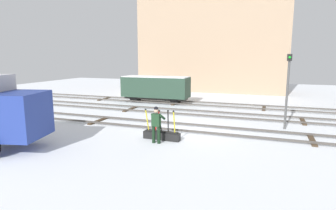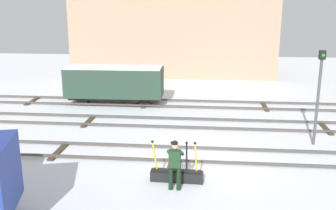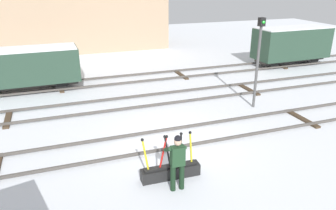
{
  "view_description": "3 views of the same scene",
  "coord_description": "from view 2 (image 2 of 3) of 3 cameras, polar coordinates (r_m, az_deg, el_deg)",
  "views": [
    {
      "loc": [
        3.85,
        -14.23,
        3.89
      ],
      "look_at": [
        -1.41,
        0.19,
        1.25
      ],
      "focal_mm": 30.0,
      "sensor_mm": 36.0,
      "label": 1
    },
    {
      "loc": [
        0.03,
        -14.35,
        5.94
      ],
      "look_at": [
        -1.63,
        2.54,
        1.43
      ],
      "focal_mm": 41.51,
      "sensor_mm": 36.0,
      "label": 2
    },
    {
      "loc": [
        -3.77,
        -10.13,
        5.64
      ],
      "look_at": [
        0.02,
        0.49,
        1.24
      ],
      "focal_mm": 35.22,
      "sensor_mm": 36.0,
      "label": 3
    }
  ],
  "objects": [
    {
      "name": "track_siding_near",
      "position": [
        19.37,
        5.26,
        -2.69
      ],
      "size": [
        44.0,
        1.94,
        0.18
      ],
      "color": "#4C4742",
      "rests_on": "ground_plane"
    },
    {
      "name": "track_siding_far",
      "position": [
        23.01,
        5.34,
        0.13
      ],
      "size": [
        44.0,
        1.94,
        0.18
      ],
      "color": "#4C4742",
      "rests_on": "ground_plane"
    },
    {
      "name": "track_main_line",
      "position": [
        15.49,
        5.12,
        -7.27
      ],
      "size": [
        44.0,
        1.94,
        0.18
      ],
      "color": "#4C4742",
      "rests_on": "ground_plane"
    },
    {
      "name": "rail_worker",
      "position": [
        12.62,
        1.02,
        -8.38
      ],
      "size": [
        0.54,
        0.62,
        1.7
      ],
      "rotation": [
        0.0,
        0.0,
        -0.03
      ],
      "color": "black",
      "rests_on": "ground_plane"
    },
    {
      "name": "switch_lever_frame",
      "position": [
        13.45,
        1.3,
        -10.13
      ],
      "size": [
        1.81,
        0.41,
        1.45
      ],
      "rotation": [
        0.0,
        0.0,
        -0.03
      ],
      "color": "black",
      "rests_on": "ground_plane"
    },
    {
      "name": "ground_plane",
      "position": [
        15.53,
        5.11,
        -7.66
      ],
      "size": [
        60.0,
        60.0,
        0.0
      ],
      "primitive_type": "plane",
      "color": "silver"
    },
    {
      "name": "freight_car_far_end",
      "position": [
        23.37,
        -7.85,
        3.3
      ],
      "size": [
        5.77,
        2.03,
        2.25
      ],
      "rotation": [
        0.0,
        0.0,
        0.02
      ],
      "color": "#2D2B28",
      "rests_on": "ground_plane"
    },
    {
      "name": "signal_post",
      "position": [
        17.29,
        21.29,
        2.25
      ],
      "size": [
        0.24,
        0.32,
        4.04
      ],
      "color": "#4C4C4C",
      "rests_on": "ground_plane"
    }
  ]
}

